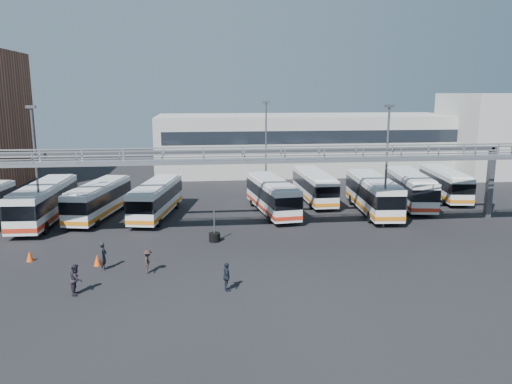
{
  "coord_description": "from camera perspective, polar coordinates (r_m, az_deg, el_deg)",
  "views": [
    {
      "loc": [
        -3.36,
        -32.2,
        11.23
      ],
      "look_at": [
        1.05,
        6.0,
        3.48
      ],
      "focal_mm": 35.0,
      "sensor_mm": 36.0,
      "label": 1
    }
  ],
  "objects": [
    {
      "name": "bus_3",
      "position": [
        46.2,
        -11.33,
        -0.67
      ],
      "size": [
        4.34,
        10.72,
        3.17
      ],
      "rotation": [
        0.0,
        0.0,
        -0.19
      ],
      "color": "silver",
      "rests_on": "ground"
    },
    {
      "name": "bus_2",
      "position": [
        47.19,
        -17.53,
        -0.74
      ],
      "size": [
        4.48,
        10.64,
        3.15
      ],
      "rotation": [
        0.0,
        0.0,
        -0.21
      ],
      "color": "silver",
      "rests_on": "ground"
    },
    {
      "name": "ground",
      "position": [
        34.27,
        -0.6,
        -7.74
      ],
      "size": [
        140.0,
        140.0,
        0.0
      ],
      "primitive_type": "plane",
      "color": "black",
      "rests_on": "ground"
    },
    {
      "name": "cone_right",
      "position": [
        34.68,
        -17.69,
        -7.41
      ],
      "size": [
        0.5,
        0.5,
        0.75
      ],
      "primitive_type": "cone",
      "rotation": [
        0.0,
        0.0,
        0.07
      ],
      "color": "#EC480D",
      "rests_on": "ground"
    },
    {
      "name": "bus_8",
      "position": [
        51.93,
        17.2,
        0.46
      ],
      "size": [
        4.2,
        11.23,
        3.33
      ],
      "rotation": [
        0.0,
        0.0,
        -0.15
      ],
      "color": "silver",
      "rests_on": "ground"
    },
    {
      "name": "building_right",
      "position": [
        76.58,
        26.28,
        5.94
      ],
      "size": [
        14.0,
        12.0,
        11.0
      ],
      "primitive_type": "cube",
      "color": "#B2B2AD",
      "rests_on": "ground"
    },
    {
      "name": "bus_5",
      "position": [
        46.53,
        1.84,
        -0.32
      ],
      "size": [
        3.78,
        10.89,
        3.24
      ],
      "rotation": [
        0.0,
        0.0,
        0.12
      ],
      "color": "silver",
      "rests_on": "ground"
    },
    {
      "name": "cone_left",
      "position": [
        37.14,
        -24.45,
        -6.67
      ],
      "size": [
        0.5,
        0.5,
        0.74
      ],
      "primitive_type": "cone",
      "rotation": [
        0.0,
        0.0,
        -0.09
      ],
      "color": "#EC480D",
      "rests_on": "ground"
    },
    {
      "name": "pedestrian_b",
      "position": [
        30.22,
        -19.87,
        -9.35
      ],
      "size": [
        0.71,
        0.89,
        1.76
      ],
      "primitive_type": "imported",
      "rotation": [
        0.0,
        0.0,
        1.62
      ],
      "color": "black",
      "rests_on": "ground"
    },
    {
      "name": "bus_6",
      "position": [
        51.86,
        6.67,
        0.77
      ],
      "size": [
        2.56,
        10.39,
        3.15
      ],
      "rotation": [
        0.0,
        0.0,
        0.01
      ],
      "color": "silver",
      "rests_on": "ground"
    },
    {
      "name": "pedestrian_c",
      "position": [
        32.32,
        -12.26,
        -7.77
      ],
      "size": [
        0.59,
        1.0,
        1.54
      ],
      "primitive_type": "imported",
      "rotation": [
        0.0,
        0.0,
        1.59
      ],
      "color": "#2C201D",
      "rests_on": "ground"
    },
    {
      "name": "pedestrian_a",
      "position": [
        33.58,
        -17.06,
        -7.0
      ],
      "size": [
        0.53,
        0.73,
        1.85
      ],
      "primitive_type": "imported",
      "rotation": [
        0.0,
        0.0,
        1.44
      ],
      "color": "black",
      "rests_on": "ground"
    },
    {
      "name": "light_pole_left",
      "position": [
        42.5,
        -23.86,
        2.98
      ],
      "size": [
        0.7,
        0.35,
        10.21
      ],
      "color": "#4C4F54",
      "rests_on": "ground"
    },
    {
      "name": "warehouse",
      "position": [
        72.23,
        5.76,
        5.59
      ],
      "size": [
        42.0,
        14.0,
        8.0
      ],
      "primitive_type": "cube",
      "color": "#9E9E99",
      "rests_on": "ground"
    },
    {
      "name": "tire_stack",
      "position": [
        38.28,
        -4.76,
        -5.06
      ],
      "size": [
        0.86,
        0.86,
        2.45
      ],
      "color": "black",
      "rests_on": "ground"
    },
    {
      "name": "light_pole_back",
      "position": [
        54.98,
        1.15,
        5.65
      ],
      "size": [
        0.7,
        0.35,
        10.21
      ],
      "color": "#4C4F54",
      "rests_on": "ground"
    },
    {
      "name": "gantry",
      "position": [
        38.65,
        -1.53,
        2.87
      ],
      "size": [
        51.4,
        5.15,
        7.1
      ],
      "color": "#909398",
      "rests_on": "ground"
    },
    {
      "name": "bus_1",
      "position": [
        46.83,
        -23.06,
        -1.0
      ],
      "size": [
        3.1,
        11.5,
        3.46
      ],
      "rotation": [
        0.0,
        0.0,
        -0.04
      ],
      "color": "silver",
      "rests_on": "ground"
    },
    {
      "name": "light_pole_mid",
      "position": [
        42.46,
        14.71,
        3.57
      ],
      "size": [
        0.7,
        0.35,
        10.21
      ],
      "color": "#4C4F54",
      "rests_on": "ground"
    },
    {
      "name": "bus_9",
      "position": [
        56.7,
        20.76,
        0.99
      ],
      "size": [
        3.73,
        10.47,
        3.11
      ],
      "rotation": [
        0.0,
        0.0,
        -0.14
      ],
      "color": "silver",
      "rests_on": "ground"
    },
    {
      "name": "bus_7",
      "position": [
        47.93,
        13.21,
        -0.14
      ],
      "size": [
        3.46,
        11.47,
        3.44
      ],
      "rotation": [
        0.0,
        0.0,
        -0.08
      ],
      "color": "silver",
      "rests_on": "ground"
    },
    {
      "name": "pedestrian_d",
      "position": [
        28.94,
        -3.38,
        -9.66
      ],
      "size": [
        0.56,
        1.04,
        1.69
      ],
      "primitive_type": "imported",
      "rotation": [
        0.0,
        0.0,
        1.73
      ],
      "color": "#19212E",
      "rests_on": "ground"
    }
  ]
}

